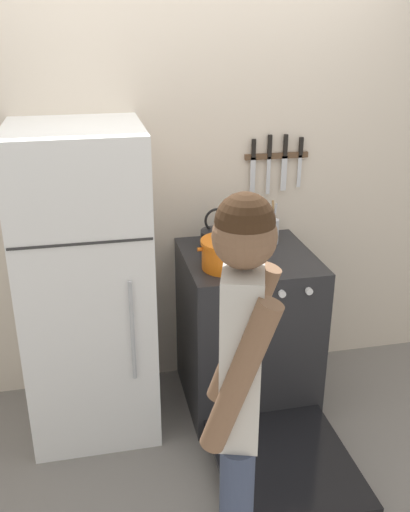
{
  "coord_description": "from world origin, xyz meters",
  "views": [
    {
      "loc": [
        -0.54,
        -3.11,
        2.13
      ],
      "look_at": [
        0.02,
        -0.5,
        1.01
      ],
      "focal_mm": 40.0,
      "sensor_mm": 36.0,
      "label": 1
    }
  ],
  "objects": [
    {
      "name": "ground_plane",
      "position": [
        0.0,
        0.0,
        0.0
      ],
      "size": [
        14.0,
        14.0,
        0.0
      ],
      "primitive_type": "plane",
      "color": "slate"
    },
    {
      "name": "utensil_jar",
      "position": [
        0.48,
        -0.2,
        1.01
      ],
      "size": [
        0.08,
        0.08,
        0.25
      ],
      "color": "#B7BABF",
      "rests_on": "stove_range"
    },
    {
      "name": "dutch_oven_pot",
      "position": [
        0.14,
        -0.48,
        1.0
      ],
      "size": [
        0.31,
        0.27,
        0.18
      ],
      "color": "orange",
      "rests_on": "stove_range"
    },
    {
      "name": "refrigerator",
      "position": [
        -0.58,
        -0.34,
        0.83
      ],
      "size": [
        0.66,
        0.71,
        1.66
      ],
      "color": "white",
      "rests_on": "ground_plane"
    },
    {
      "name": "person",
      "position": [
        -0.1,
        -1.6,
        0.95
      ],
      "size": [
        0.33,
        0.39,
        1.67
      ],
      "rotation": [
        0.0,
        0.0,
        1.27
      ],
      "color": "#38425B",
      "rests_on": "ground_plane"
    },
    {
      "name": "wall_knife_strip",
      "position": [
        0.55,
        -0.02,
        1.39
      ],
      "size": [
        0.38,
        0.03,
        0.35
      ],
      "color": "brown"
    },
    {
      "name": "wall_back",
      "position": [
        0.0,
        0.03,
        1.27
      ],
      "size": [
        10.0,
        0.06,
        2.55
      ],
      "color": "beige",
      "rests_on": "ground_plane"
    },
    {
      "name": "stove_range",
      "position": [
        0.3,
        -0.38,
        0.46
      ],
      "size": [
        0.71,
        1.44,
        0.93
      ],
      "color": "#232326",
      "rests_on": "ground_plane"
    },
    {
      "name": "tea_kettle",
      "position": [
        0.15,
        -0.21,
        1.0
      ],
      "size": [
        0.23,
        0.18,
        0.24
      ],
      "color": "black",
      "rests_on": "stove_range"
    }
  ]
}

